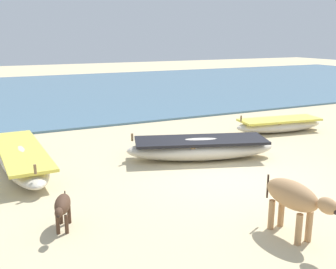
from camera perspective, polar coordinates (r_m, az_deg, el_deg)
ground at (r=9.59m, az=8.52°, el=-5.81°), size 80.00×80.00×0.00m
sea_water at (r=24.40m, az=-13.41°, el=6.17°), size 60.00×20.00×0.08m
fishing_boat_1 at (r=14.16m, az=15.80°, el=1.39°), size 3.34×1.38×0.66m
fishing_boat_2 at (r=10.65m, az=4.73°, el=-1.95°), size 4.14×2.36×0.76m
fishing_boat_3 at (r=10.55m, az=-20.37°, el=-3.13°), size 1.17×4.56×0.71m
calf_near_dark at (r=7.04m, az=-15.03°, el=-10.00°), size 0.46×0.89×0.59m
cow_second_adult_tan at (r=6.79m, az=17.75°, el=-8.71°), size 0.48×1.47×0.95m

